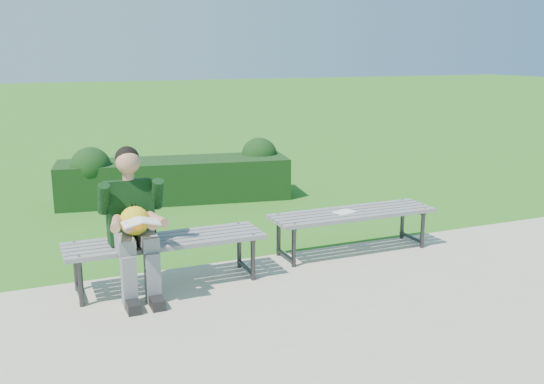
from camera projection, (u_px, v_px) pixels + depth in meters
ground at (234, 262)px, 6.29m from camera, size 80.00×80.00×0.00m
walkway at (309, 331)px, 4.72m from camera, size 30.00×3.50×0.02m
hedge at (175, 177)px, 8.85m from camera, size 3.40×1.36×0.85m
bench_left at (166, 244)px, 5.53m from camera, size 1.80×0.50×0.46m
bench_right at (352, 216)px, 6.47m from camera, size 1.80×0.50×0.46m
seated_boy at (133, 219)px, 5.26m from camera, size 0.56×0.76×1.31m
paper_sheet at (344, 212)px, 6.42m from camera, size 0.26×0.21×0.01m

